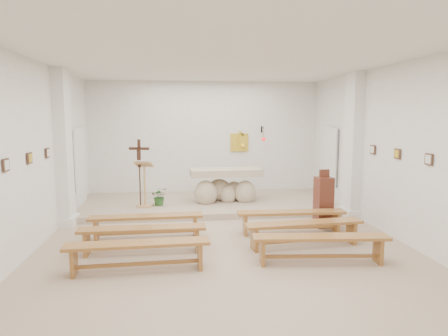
{
  "coord_description": "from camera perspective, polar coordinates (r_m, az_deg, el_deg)",
  "views": [
    {
      "loc": [
        -0.86,
        -7.2,
        2.47
      ],
      "look_at": [
        0.18,
        1.6,
        1.3
      ],
      "focal_mm": 32.0,
      "sensor_mm": 36.0,
      "label": 1
    }
  ],
  "objects": [
    {
      "name": "bench_left_third",
      "position": [
        6.6,
        -12.18,
        -11.33
      ],
      "size": [
        2.28,
        0.45,
        0.48
      ],
      "rotation": [
        0.0,
        0.0,
        0.04
      ],
      "color": "#915D2A",
      "rests_on": "ground"
    },
    {
      "name": "station_frame_left_rear",
      "position": [
        8.83,
        -23.9,
        1.98
      ],
      "size": [
        0.03,
        0.2,
        0.2
      ],
      "primitive_type": "cube",
      "color": "#472D1F",
      "rests_on": "wall_left"
    },
    {
      "name": "bench_right_front",
      "position": [
        8.57,
        9.57,
        -6.87
      ],
      "size": [
        2.28,
        0.43,
        0.48
      ],
      "rotation": [
        0.0,
        0.0,
        -0.03
      ],
      "color": "#915D2A",
      "rests_on": "ground"
    },
    {
      "name": "sanctuary_lamp",
      "position": [
        12.21,
        5.65,
        4.35
      ],
      "size": [
        0.11,
        0.36,
        0.44
      ],
      "color": "black",
      "rests_on": "wall_back"
    },
    {
      "name": "wall_back",
      "position": [
        12.24,
        -2.69,
        4.11
      ],
      "size": [
        7.0,
        0.02,
        3.5
      ],
      "primitive_type": "cube",
      "color": "white",
      "rests_on": "ground"
    },
    {
      "name": "station_frame_right_front",
      "position": [
        7.77,
        27.22,
        1.12
      ],
      "size": [
        0.03,
        0.2,
        0.2
      ],
      "primitive_type": "cube",
      "color": "#472D1F",
      "rests_on": "wall_right"
    },
    {
      "name": "crucifix_stand",
      "position": [
        10.33,
        -11.98,
        -0.02
      ],
      "size": [
        0.52,
        0.23,
        1.73
      ],
      "rotation": [
        0.0,
        0.0,
        -0.25
      ],
      "color": "#331C10",
      "rests_on": "sanctuary_platform"
    },
    {
      "name": "bench_right_second",
      "position": [
        7.76,
        11.39,
        -8.43
      ],
      "size": [
        2.29,
        0.57,
        0.48
      ],
      "rotation": [
        0.0,
        0.0,
        0.09
      ],
      "color": "#915D2A",
      "rests_on": "ground"
    },
    {
      "name": "station_frame_left_front",
      "position": [
        6.95,
        -28.72,
        0.38
      ],
      "size": [
        0.03,
        0.2,
        0.2
      ],
      "primitive_type": "cube",
      "color": "#472D1F",
      "rests_on": "wall_left"
    },
    {
      "name": "sanctuary_platform",
      "position": [
        11.0,
        -2.09,
        -5.09
      ],
      "size": [
        6.98,
        3.0,
        0.15
      ],
      "primitive_type": "cube",
      "color": "tan",
      "rests_on": "ground"
    },
    {
      "name": "bench_left_front",
      "position": [
        8.26,
        -11.04,
        -7.45
      ],
      "size": [
        2.28,
        0.42,
        0.48
      ],
      "rotation": [
        0.0,
        0.0,
        0.03
      ],
      "color": "#915D2A",
      "rests_on": "ground"
    },
    {
      "name": "wall_left",
      "position": [
        7.7,
        -26.66,
        1.33
      ],
      "size": [
        0.02,
        10.0,
        3.5
      ],
      "primitive_type": "cube",
      "color": "white",
      "rests_on": "ground"
    },
    {
      "name": "altar",
      "position": [
        10.86,
        0.13,
        -2.82
      ],
      "size": [
        1.94,
        0.9,
        0.98
      ],
      "rotation": [
        0.0,
        0.0,
        0.05
      ],
      "color": "beige",
      "rests_on": "sanctuary_platform"
    },
    {
      "name": "donation_pedestal",
      "position": [
        9.17,
        14.01,
        -4.69
      ],
      "size": [
        0.37,
        0.37,
        1.3
      ],
      "rotation": [
        0.0,
        0.0,
        0.08
      ],
      "color": "#592219",
      "rests_on": "ground"
    },
    {
      "name": "gold_wall_relief",
      "position": [
        12.34,
        2.2,
        3.67
      ],
      "size": [
        0.55,
        0.04,
        0.55
      ],
      "primitive_type": "cube",
      "color": "yellow",
      "rests_on": "wall_back"
    },
    {
      "name": "bench_right_third",
      "position": [
        6.98,
        13.64,
        -10.32
      ],
      "size": [
        2.29,
        0.57,
        0.48
      ],
      "rotation": [
        0.0,
        0.0,
        -0.09
      ],
      "color": "#915D2A",
      "rests_on": "ground"
    },
    {
      "name": "potted_plant",
      "position": [
        10.54,
        -9.17,
        -4.0
      ],
      "size": [
        0.44,
        0.39,
        0.48
      ],
      "primitive_type": "imported",
      "rotation": [
        0.0,
        0.0,
        0.03
      ],
      "color": "#255321",
      "rests_on": "sanctuary_platform"
    },
    {
      "name": "wall_right",
      "position": [
        8.44,
        24.33,
        1.94
      ],
      "size": [
        0.02,
        10.0,
        3.5
      ],
      "primitive_type": "cube",
      "color": "white",
      "rests_on": "ground"
    },
    {
      "name": "pilaster_right",
      "position": [
        10.15,
        17.95,
        3.06
      ],
      "size": [
        0.26,
        0.55,
        3.5
      ],
      "primitive_type": "cube",
      "color": "white",
      "rests_on": "ground"
    },
    {
      "name": "ground",
      "position": [
        7.66,
        0.09,
        -11.31
      ],
      "size": [
        7.0,
        10.0,
        0.0
      ],
      "primitive_type": "cube",
      "color": "tan",
      "rests_on": "ground"
    },
    {
      "name": "station_frame_left_mid",
      "position": [
        7.88,
        -26.02,
        1.28
      ],
      "size": [
        0.03,
        0.2,
        0.2
      ],
      "primitive_type": "cube",
      "color": "#472D1F",
      "rests_on": "wall_left"
    },
    {
      "name": "lectern",
      "position": [
        10.37,
        -11.3,
        -2.2
      ],
      "size": [
        0.5,
        0.45,
        1.22
      ],
      "rotation": [
        0.0,
        0.0,
        -0.23
      ],
      "color": "tan",
      "rests_on": "sanctuary_platform"
    },
    {
      "name": "radiator_right",
      "position": [
        11.01,
        16.41,
        -4.34
      ],
      "size": [
        0.1,
        0.85,
        0.52
      ],
      "primitive_type": "cube",
      "color": "silver",
      "rests_on": "ground"
    },
    {
      "name": "ceiling",
      "position": [
        7.32,
        0.09,
        15.5
      ],
      "size": [
        7.0,
        10.0,
        0.02
      ],
      "primitive_type": "cube",
      "color": "silver",
      "rests_on": "wall_back"
    },
    {
      "name": "bench_left_second",
      "position": [
        7.42,
        -11.55,
        -9.17
      ],
      "size": [
        2.27,
        0.36,
        0.48
      ],
      "rotation": [
        0.0,
        0.0,
        0.0
      ],
      "color": "#915D2A",
      "rests_on": "ground"
    },
    {
      "name": "pilaster_left",
      "position": [
        9.56,
        -21.94,
        2.63
      ],
      "size": [
        0.26,
        0.55,
        3.5
      ],
      "primitive_type": "cube",
      "color": "white",
      "rests_on": "ground"
    },
    {
      "name": "station_frame_right_rear",
      "position": [
        9.48,
        20.5,
        2.48
      ],
      "size": [
        0.03,
        0.2,
        0.2
      ],
      "primitive_type": "cube",
      "color": "#472D1F",
      "rests_on": "wall_right"
    },
    {
      "name": "station_frame_right_mid",
      "position": [
        8.61,
        23.53,
        1.87
      ],
      "size": [
        0.03,
        0.2,
        0.2
      ],
      "primitive_type": "cube",
      "color": "#472D1F",
      "rests_on": "wall_right"
    },
    {
      "name": "radiator_left",
      "position": [
        10.46,
        -20.86,
        -5.15
      ],
      "size": [
        0.1,
        0.85,
        0.52
      ],
      "primitive_type": "cube",
      "color": "silver",
      "rests_on": "ground"
    }
  ]
}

